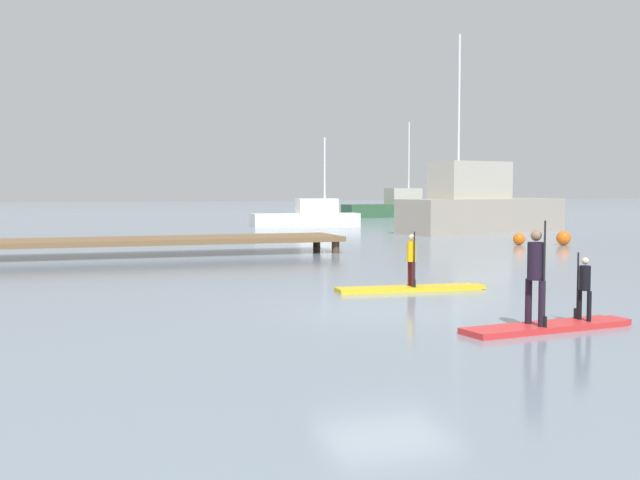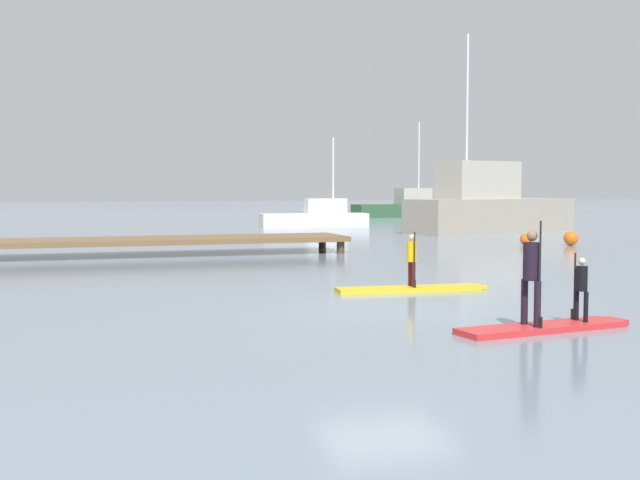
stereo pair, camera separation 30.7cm
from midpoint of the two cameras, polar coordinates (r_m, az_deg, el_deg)
ground_plane at (r=15.49m, az=5.14°, el=-5.03°), size 240.00×240.00×0.00m
paddleboard_near at (r=18.53m, az=6.95°, el=-3.43°), size 3.53×0.88×0.10m
paddler_child_solo at (r=18.44m, az=7.00°, el=-1.21°), size 0.23×0.41×1.26m
paddleboard_far at (r=13.93m, az=16.24°, el=-5.95°), size 3.26×1.05×0.10m
paddler_adult at (r=13.60m, az=15.37°, el=-2.14°), size 0.31×0.50×1.73m
paddler_child_front at (r=14.35m, az=18.57°, el=-3.07°), size 0.21×0.38×1.15m
fishing_boat_white_large at (r=42.90m, az=11.98°, el=2.34°), size 10.09×5.25×10.07m
fishing_boat_green_midground at (r=47.63m, az=-0.05°, el=1.66°), size 6.44×1.68×5.29m
trawler_grey_distant at (r=63.67m, az=6.19°, el=2.34°), size 8.14×2.60×7.46m
floating_dock at (r=28.47m, az=-11.74°, el=-0.05°), size 13.94×2.77×0.60m
mooring_buoy_near at (r=34.21m, az=17.57°, el=0.12°), size 0.59×0.59×0.59m
mooring_buoy_mid at (r=33.85m, az=14.61°, el=0.06°), size 0.49×0.49×0.49m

